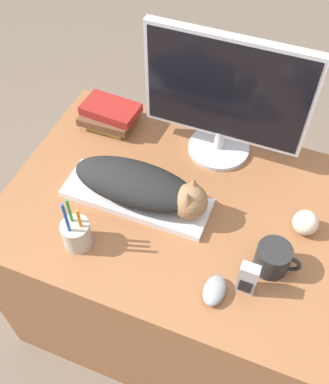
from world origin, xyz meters
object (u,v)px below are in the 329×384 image
at_px(cat, 144,187).
at_px(book_stack, 110,114).
at_px(computer_mouse, 214,290).
at_px(keyboard, 136,198).
at_px(monitor, 224,96).
at_px(baseball, 305,223).
at_px(phone, 248,279).
at_px(pen_cup, 76,233).
at_px(coffee_mug, 273,258).

distance_m(cat, book_stack, 0.39).
bearing_deg(computer_mouse, cat, 144.11).
bearing_deg(keyboard, cat, 0.00).
bearing_deg(cat, monitor, 64.99).
bearing_deg(computer_mouse, keyboard, 146.48).
bearing_deg(monitor, keyboard, -119.07).
bearing_deg(monitor, baseball, -33.62).
distance_m(cat, computer_mouse, 0.37).
bearing_deg(book_stack, phone, -36.38).
xyz_separation_m(monitor, book_stack, (-0.40, -0.01, -0.19)).
distance_m(pen_cup, phone, 0.49).
bearing_deg(baseball, computer_mouse, -122.01).
distance_m(baseball, phone, 0.28).
distance_m(keyboard, book_stack, 0.37).
bearing_deg(computer_mouse, coffee_mug, 47.93).
height_order(monitor, computer_mouse, monitor).
relative_size(cat, phone, 3.64).
bearing_deg(keyboard, pen_cup, -114.91).
distance_m(phone, book_stack, 0.78).
xyz_separation_m(computer_mouse, baseball, (0.18, 0.30, 0.02)).
distance_m(keyboard, baseball, 0.52).
xyz_separation_m(coffee_mug, phone, (-0.05, -0.09, 0.01)).
relative_size(monitor, book_stack, 2.55).
distance_m(monitor, computer_mouse, 0.58).
relative_size(cat, pen_cup, 2.07).
relative_size(pen_cup, baseball, 2.70).
bearing_deg(cat, phone, -24.68).
xyz_separation_m(baseball, book_stack, (-0.74, 0.21, 0.00)).
height_order(computer_mouse, phone, phone).
bearing_deg(phone, computer_mouse, -148.95).
height_order(cat, phone, cat).
distance_m(cat, monitor, 0.37).
height_order(computer_mouse, baseball, baseball).
bearing_deg(baseball, pen_cup, -154.62).
relative_size(pen_cup, book_stack, 1.00).
distance_m(pen_cup, book_stack, 0.52).
bearing_deg(baseball, cat, -170.44).
bearing_deg(cat, pen_cup, -120.87).
bearing_deg(keyboard, coffee_mug, -9.76).
xyz_separation_m(coffee_mug, book_stack, (-0.68, 0.37, -0.00)).
height_order(pen_cup, book_stack, pen_cup).
distance_m(baseball, book_stack, 0.77).
xyz_separation_m(keyboard, coffee_mug, (0.45, -0.08, 0.03)).
relative_size(baseball, phone, 0.65).
bearing_deg(book_stack, cat, -48.60).
height_order(computer_mouse, pen_cup, pen_cup).
bearing_deg(pen_cup, cat, 59.13).
bearing_deg(keyboard, monitor, 60.93).
relative_size(coffee_mug, baseball, 1.68).
distance_m(keyboard, cat, 0.07).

